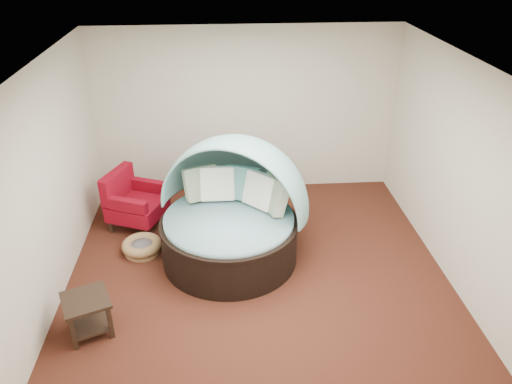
{
  "coord_description": "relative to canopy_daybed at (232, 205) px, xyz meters",
  "views": [
    {
      "loc": [
        -0.43,
        -5.41,
        4.14
      ],
      "look_at": [
        0.02,
        0.6,
        0.9
      ],
      "focal_mm": 35.0,
      "sensor_mm": 36.0,
      "label": 1
    }
  ],
  "objects": [
    {
      "name": "wall_left",
      "position": [
        -2.18,
        -0.44,
        0.6
      ],
      "size": [
        0.0,
        5.0,
        5.0
      ],
      "primitive_type": "plane",
      "rotation": [
        1.57,
        0.0,
        1.57
      ],
      "color": "beige",
      "rests_on": "floor"
    },
    {
      "name": "ceiling",
      "position": [
        0.32,
        -0.44,
        2.0
      ],
      "size": [
        5.0,
        5.0,
        0.0
      ],
      "primitive_type": "plane",
      "rotation": [
        3.14,
        0.0,
        0.0
      ],
      "color": "white",
      "rests_on": "wall_back"
    },
    {
      "name": "side_table",
      "position": [
        -1.68,
        -1.41,
        -0.49
      ],
      "size": [
        0.65,
        0.65,
        0.48
      ],
      "rotation": [
        0.0,
        0.0,
        0.39
      ],
      "color": "black",
      "rests_on": "floor"
    },
    {
      "name": "wall_back",
      "position": [
        0.32,
        2.06,
        0.6
      ],
      "size": [
        5.0,
        0.0,
        5.0
      ],
      "primitive_type": "plane",
      "rotation": [
        1.57,
        0.0,
        0.0
      ],
      "color": "beige",
      "rests_on": "floor"
    },
    {
      "name": "floor",
      "position": [
        0.32,
        -0.44,
        -0.8
      ],
      "size": [
        5.0,
        5.0,
        0.0
      ],
      "primitive_type": "plane",
      "color": "#4B2015",
      "rests_on": "ground"
    },
    {
      "name": "red_armchair",
      "position": [
        -1.48,
        0.9,
        -0.38
      ],
      "size": [
        1.0,
        1.0,
        0.9
      ],
      "rotation": [
        0.0,
        0.0,
        -0.39
      ],
      "color": "black",
      "rests_on": "floor"
    },
    {
      "name": "wall_front",
      "position": [
        0.32,
        -2.94,
        0.6
      ],
      "size": [
        5.0,
        0.0,
        5.0
      ],
      "primitive_type": "plane",
      "rotation": [
        -1.57,
        0.0,
        0.0
      ],
      "color": "beige",
      "rests_on": "floor"
    },
    {
      "name": "wall_right",
      "position": [
        2.82,
        -0.44,
        0.6
      ],
      "size": [
        0.0,
        5.0,
        5.0
      ],
      "primitive_type": "plane",
      "rotation": [
        1.57,
        0.0,
        -1.57
      ],
      "color": "beige",
      "rests_on": "floor"
    },
    {
      "name": "canopy_daybed",
      "position": [
        0.0,
        0.0,
        0.0
      ],
      "size": [
        2.48,
        2.45,
        1.72
      ],
      "rotation": [
        0.0,
        0.0,
        -0.4
      ],
      "color": "black",
      "rests_on": "floor"
    },
    {
      "name": "pet_basket",
      "position": [
        -1.29,
        0.13,
        -0.69
      ],
      "size": [
        0.75,
        0.75,
        0.2
      ],
      "rotation": [
        0.0,
        0.0,
        0.42
      ],
      "color": "olive",
      "rests_on": "floor"
    }
  ]
}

